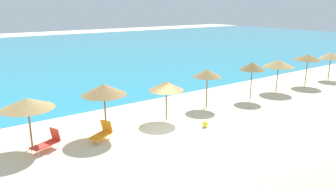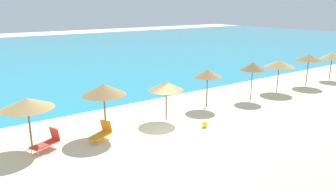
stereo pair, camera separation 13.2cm
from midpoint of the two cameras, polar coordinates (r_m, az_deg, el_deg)
ground_plane at (r=19.47m, az=-0.07°, el=-6.26°), size 160.00×160.00×0.00m
sea_water at (r=53.54m, az=-23.87°, el=6.43°), size 160.00×62.50×0.01m
beach_umbrella_3 at (r=17.79m, az=-23.38°, el=-1.42°), size 2.67×2.67×2.71m
beach_umbrella_4 at (r=18.49m, az=-11.05°, el=0.88°), size 2.55×2.55×2.96m
beach_umbrella_5 at (r=20.60m, az=-0.15°, el=1.52°), size 2.28×2.28×2.54m
beach_umbrella_6 at (r=23.39m, az=7.14°, el=3.72°), size 2.06×2.06×2.78m
beach_umbrella_7 at (r=26.01m, az=14.84°, el=4.84°), size 2.01×2.01×2.95m
beach_umbrella_8 at (r=29.15m, az=19.10°, el=5.16°), size 2.60×2.60×2.72m
beach_umbrella_9 at (r=32.43m, az=23.67°, el=6.01°), size 2.54×2.54×2.87m
beach_umbrella_10 at (r=36.02m, az=27.04°, el=6.14°), size 2.23×2.23×2.75m
lounge_chair_0 at (r=18.32m, az=-11.36°, el=-6.56°), size 1.53×1.24×1.04m
lounge_chair_1 at (r=17.89m, az=-20.23°, el=-7.73°), size 1.60×1.14×1.05m
beach_ball at (r=19.99m, az=6.68°, el=-5.21°), size 0.37×0.37×0.37m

